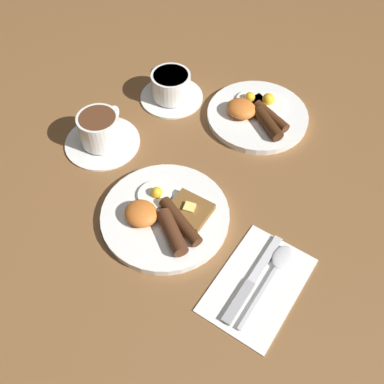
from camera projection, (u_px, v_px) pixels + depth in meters
name	position (u px, v px, depth m)	size (l,w,h in m)	color
ground_plane	(165.00, 218.00, 0.85)	(3.00, 3.00, 0.00)	brown
breakfast_plate_near	(165.00, 216.00, 0.84)	(0.24, 0.24, 0.04)	white
breakfast_plate_far	(257.00, 114.00, 1.00)	(0.23, 0.23, 0.05)	white
teacup_near	(101.00, 132.00, 0.94)	(0.16, 0.16, 0.08)	white
teacup_far	(171.00, 88.00, 1.03)	(0.15, 0.15, 0.07)	white
napkin	(259.00, 283.00, 0.77)	(0.13, 0.20, 0.01)	white
knife	(251.00, 283.00, 0.76)	(0.04, 0.19, 0.01)	silver
spoon	(278.00, 265.00, 0.78)	(0.04, 0.18, 0.01)	silver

